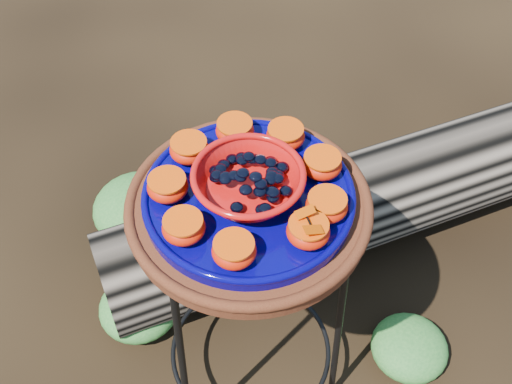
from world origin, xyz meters
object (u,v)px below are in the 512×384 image
object	(u,v)px
driftwood_log	(360,200)
red_bowl	(248,183)
plant_stand	(250,309)
terracotta_saucer	(249,208)
cobalt_plate	(249,198)

from	to	relation	value
driftwood_log	red_bowl	bearing A→B (deg)	-139.56
plant_stand	red_bowl	xyz separation A→B (m)	(0.00, 0.00, 0.44)
terracotta_saucer	red_bowl	bearing A→B (deg)	0.00
plant_stand	driftwood_log	bearing A→B (deg)	40.44
cobalt_plate	driftwood_log	xyz separation A→B (m)	(0.46, 0.39, -0.60)
cobalt_plate	plant_stand	bearing A→B (deg)	0.00
plant_stand	driftwood_log	size ratio (longest dim) A/B	0.44
terracotta_saucer	red_bowl	distance (m)	0.07
plant_stand	red_bowl	distance (m)	0.44
plant_stand	terracotta_saucer	bearing A→B (deg)	0.00
red_bowl	terracotta_saucer	bearing A→B (deg)	0.00
plant_stand	cobalt_plate	size ratio (longest dim) A/B	1.80
red_bowl	driftwood_log	world-z (taller)	red_bowl
plant_stand	red_bowl	size ratio (longest dim) A/B	3.60
terracotta_saucer	plant_stand	bearing A→B (deg)	0.00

